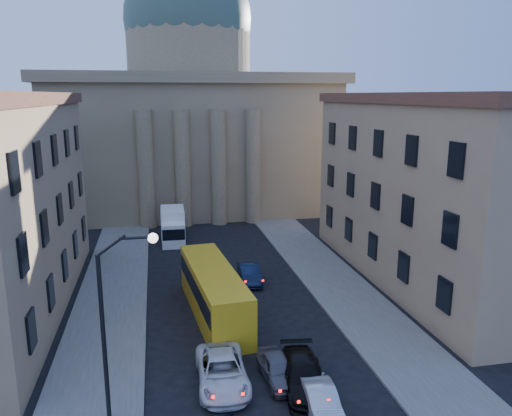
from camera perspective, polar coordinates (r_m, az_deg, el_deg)
The scene contains 12 objects.
sidewalk_left at distance 34.19m, azimuth -16.73°, elevation -12.78°, with size 5.00×60.00×0.15m, color #5A5852.
sidewalk_right at distance 36.57m, azimuth 11.33°, elevation -10.74°, with size 5.00×60.00×0.15m, color #5A5852.
church at distance 68.49m, azimuth -7.44°, elevation 10.48°, with size 68.02×28.76×36.60m.
building_right at distance 41.74m, azimuth 20.48°, elevation 2.19°, with size 11.60×26.60×14.70m.
street_lamp at distance 22.84m, azimuth -15.85°, elevation -11.58°, with size 2.62×0.44×8.83m.
car_right_near at distance 24.97m, azimuth 7.45°, elevation -21.05°, with size 1.39×4.00×1.32m, color #B4B8BC.
car_left_mid at distance 26.84m, azimuth -3.89°, elevation -18.10°, with size 2.50×5.43×1.51m, color silver.
car_right_mid at distance 26.55m, azimuth 5.47°, elevation -18.53°, with size 2.09×5.14×1.49m, color black.
car_right_far at distance 27.16m, azimuth 2.51°, elevation -17.88°, with size 1.58×3.93×1.34m, color #515156.
car_right_distant at distance 39.86m, azimuth -0.76°, elevation -7.47°, with size 1.51×4.34×1.43m, color black.
city_bus at distance 33.96m, azimuth -4.89°, elevation -9.34°, with size 3.71×11.78×3.26m.
box_truck at distance 51.19m, azimuth -9.47°, elevation -2.09°, with size 2.40×5.89×3.21m.
Camera 1 is at (-4.95, -12.79, 14.53)m, focal length 35.00 mm.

